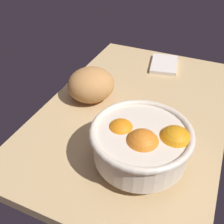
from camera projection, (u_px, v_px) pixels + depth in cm
name	position (u px, v px, depth cm)	size (l,w,h in cm)	color
ground_plane	(135.00, 112.00, 82.57)	(82.70, 53.72, 3.00)	tan
fruit_bowl	(142.00, 142.00, 60.09)	(23.55, 23.55, 12.12)	beige
bread_loaf	(91.00, 85.00, 82.49)	(14.78, 13.84, 10.57)	#C3874B
napkin_folded	(164.00, 64.00, 102.55)	(14.72, 9.72, 1.41)	silver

